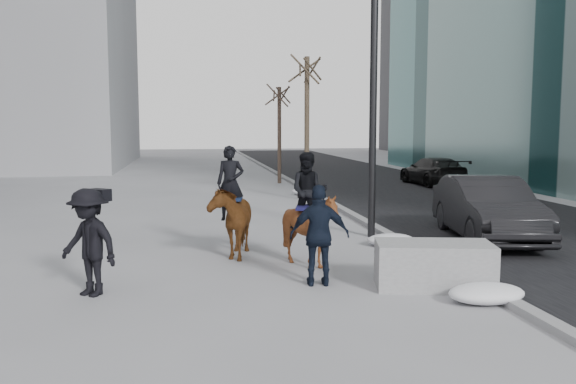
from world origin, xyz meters
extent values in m
plane|color=gray|center=(0.00, 0.00, 0.00)|extent=(120.00, 120.00, 0.00)
cube|color=black|center=(7.00, 10.00, 0.01)|extent=(8.00, 90.00, 0.01)
cube|color=gray|center=(3.00, 10.00, 0.06)|extent=(0.25, 90.00, 0.12)
cube|color=#959598|center=(2.25, -0.50, 0.39)|extent=(2.11, 1.37, 0.78)
imported|color=black|center=(5.25, 3.45, 0.76)|extent=(2.36, 4.84, 1.53)
imported|color=black|center=(9.23, 16.34, 0.64)|extent=(1.96, 4.50, 1.29)
imported|color=#4A2B0E|center=(-0.99, 2.63, 0.76)|extent=(1.10, 1.91, 1.53)
imported|color=black|center=(-0.99, 2.78, 1.54)|extent=(0.64, 0.47, 1.59)
cube|color=#101C3B|center=(-0.99, 2.78, 1.20)|extent=(0.56, 0.63, 0.06)
imported|color=#45210D|center=(0.46, 1.34, 0.73)|extent=(1.48, 1.58, 1.47)
imported|color=black|center=(0.46, 1.49, 1.48)|extent=(0.87, 0.75, 1.53)
cube|color=#11103B|center=(0.46, 1.49, 1.15)|extent=(0.60, 0.66, 0.06)
imported|color=black|center=(0.35, -0.04, 0.88)|extent=(1.08, 0.57, 1.75)
cylinder|color=#D0490C|center=(0.30, 0.51, 1.15)|extent=(0.04, 0.18, 0.07)
imported|color=black|center=(-3.47, -0.05, 0.88)|extent=(1.29, 1.21, 1.75)
cube|color=black|center=(-3.32, 0.20, 1.62)|extent=(0.42, 0.39, 0.20)
cylinder|color=black|center=(2.60, 4.26, 4.50)|extent=(0.18, 0.18, 9.00)
ellipsoid|color=silver|center=(2.70, 3.08, 0.14)|extent=(1.10, 0.70, 0.28)
ellipsoid|color=silver|center=(2.70, 13.40, 0.14)|extent=(1.12, 0.71, 0.29)
ellipsoid|color=silver|center=(2.70, -1.50, 0.16)|extent=(1.22, 0.78, 0.31)
camera|label=1|loc=(-1.85, -10.15, 2.78)|focal=38.00mm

